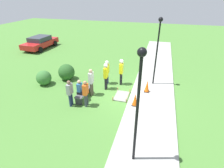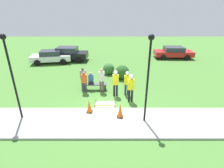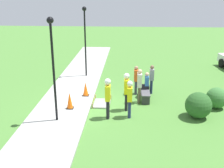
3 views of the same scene
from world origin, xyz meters
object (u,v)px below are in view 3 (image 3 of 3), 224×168
Objects in this scene: worker_assistant at (130,96)px; bystander_in_white_shirt at (152,78)px; person_seated_on_bench at (146,82)px; lamppost_far at (85,32)px; traffic_cone_far_patch at (70,101)px; bystander_in_orange_shirt at (136,79)px; park_bench at (145,93)px; traffic_cone_near_patch at (86,89)px; bystander_in_gray_shirt at (139,84)px; lamppost_near at (53,56)px; worker_supervisor at (108,95)px; worker_trainee at (127,88)px.

bystander_in_white_shirt is (-3.16, 1.20, -0.13)m from worker_assistant.
person_seated_on_bench is 0.20× the size of lamppost_far.
traffic_cone_far_patch is at bearing -101.51° from worker_assistant.
traffic_cone_far_patch is at bearing -53.20° from bystander_in_orange_shirt.
traffic_cone_far_patch reaches higher than park_bench.
bystander_in_white_shirt is at bearing 103.23° from bystander_in_orange_shirt.
bystander_in_white_shirt reaches higher than traffic_cone_near_patch.
traffic_cone_far_patch is 3.56m from bystander_in_gray_shirt.
lamppost_far reaches higher than bystander_in_orange_shirt.
lamppost_near is (0.68, -3.16, 1.92)m from worker_assistant.
worker_supervisor is 1.06× the size of bystander_in_gray_shirt.
person_seated_on_bench is 0.48× the size of worker_supervisor.
park_bench is (-1.66, 3.66, -0.16)m from traffic_cone_far_patch.
traffic_cone_near_patch is 0.17× the size of lamppost_far.
worker_supervisor is (2.46, 1.38, 0.66)m from traffic_cone_near_patch.
worker_trainee is 1.15× the size of bystander_in_orange_shirt.
worker_supervisor is at bearing -40.77° from worker_trainee.
worker_assistant is (2.24, -0.82, 0.69)m from park_bench.
worker_assistant is at bearing 99.55° from worker_supervisor.
bystander_in_gray_shirt is 0.40× the size of lamppost_near.
worker_supervisor is at bearing 17.31° from lamppost_far.
traffic_cone_near_patch is at bearing -124.81° from worker_trainee.
worker_trainee is at bearing 139.23° from worker_supervisor.
worker_assistant is at bearing 78.49° from traffic_cone_far_patch.
bystander_in_orange_shirt is 0.36× the size of lamppost_near.
lamppost_far is at bearing 177.35° from lamppost_near.
worker_supervisor is 2.39m from bystander_in_gray_shirt.
bystander_in_white_shirt is (-2.38, 1.35, -0.21)m from worker_trainee.
park_bench is 0.37× the size of lamppost_far.
bystander_in_gray_shirt is at bearing -25.68° from person_seated_on_bench.
worker_supervisor is 3.39m from bystander_in_orange_shirt.
worker_assistant is at bearing -20.76° from bystander_in_white_shirt.
traffic_cone_far_patch is 4.02m from park_bench.
traffic_cone_far_patch is 2.95m from worker_assistant.
worker_trainee is 0.42× the size of lamppost_near.
lamppost_far is (-3.61, -0.51, 2.46)m from traffic_cone_near_patch.
traffic_cone_near_patch is 4.40m from lamppost_far.
worker_trainee is 6.07m from lamppost_far.
worker_assistant reaches higher than traffic_cone_far_patch.
traffic_cone_far_patch is (1.72, -0.50, 0.03)m from traffic_cone_near_patch.
lamppost_near is at bearing -64.12° from worker_trainee.
traffic_cone_far_patch is 0.45× the size of bystander_in_gray_shirt.
bystander_in_white_shirt is at bearing 146.94° from worker_supervisor.
person_seated_on_bench is at bearing 52.55° from bystander_in_orange_shirt.
traffic_cone_far_patch is 0.50× the size of bystander_in_orange_shirt.
worker_assistant is 0.39× the size of lamppost_near.
bystander_in_gray_shirt is at bearing -26.76° from bystander_in_white_shirt.
bystander_in_gray_shirt reaches higher than traffic_cone_far_patch.
lamppost_far is at bearing -154.20° from worker_assistant.
worker_supervisor is 1.01× the size of worker_trainee.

